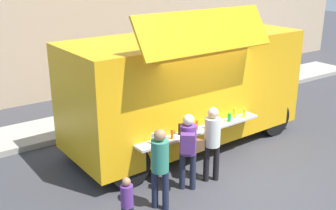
{
  "coord_description": "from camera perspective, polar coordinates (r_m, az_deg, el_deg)",
  "views": [
    {
      "loc": [
        -5.54,
        -5.3,
        4.36
      ],
      "look_at": [
        -0.53,
        1.89,
        1.3
      ],
      "focal_mm": 43.67,
      "sensor_mm": 36.0,
      "label": 1
    }
  ],
  "objects": [
    {
      "name": "ground_plane",
      "position": [
        8.82,
        10.07,
        -10.71
      ],
      "size": [
        60.0,
        60.0,
        0.0
      ],
      "primitive_type": "plane",
      "color": "#38383D"
    },
    {
      "name": "food_truck_main",
      "position": [
        9.97,
        2.55,
        2.58
      ],
      "size": [
        5.97,
        2.91,
        3.48
      ],
      "rotation": [
        0.0,
        0.0,
        0.03
      ],
      "color": "gold",
      "rests_on": "ground"
    },
    {
      "name": "trash_bin",
      "position": [
        14.44,
        9.48,
        3.51
      ],
      "size": [
        0.6,
        0.6,
        1.02
      ],
      "primitive_type": "cylinder",
      "color": "#2F6537",
      "rests_on": "ground"
    },
    {
      "name": "customer_front_ordering",
      "position": [
        8.42,
        6.09,
        -4.63
      ],
      "size": [
        0.53,
        0.37,
        1.63
      ],
      "rotation": [
        0.0,
        0.0,
        1.16
      ],
      "color": "black",
      "rests_on": "ground"
    },
    {
      "name": "customer_mid_with_backpack",
      "position": [
        8.03,
        2.81,
        -5.6
      ],
      "size": [
        0.48,
        0.51,
        1.62
      ],
      "rotation": [
        0.0,
        0.0,
        0.89
      ],
      "color": "#202538",
      "rests_on": "ground"
    },
    {
      "name": "customer_rear_waiting",
      "position": [
        7.44,
        -1.13,
        -8.01
      ],
      "size": [
        0.33,
        0.33,
        1.6
      ],
      "rotation": [
        0.0,
        0.0,
        0.64
      ],
      "color": "#1D2239",
      "rests_on": "ground"
    },
    {
      "name": "child_near_queue",
      "position": [
        7.0,
        -5.73,
        -13.09
      ],
      "size": [
        0.21,
        0.21,
        1.05
      ],
      "rotation": [
        0.0,
        0.0,
        0.67
      ],
      "color": "#1E2334",
      "rests_on": "ground"
    }
  ]
}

